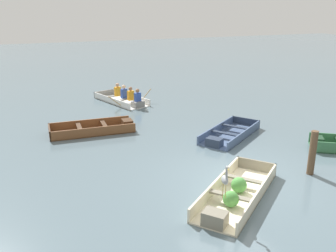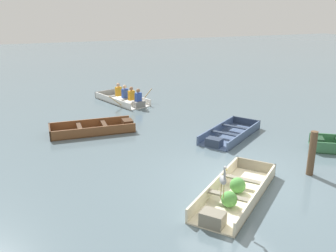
# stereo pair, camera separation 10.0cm
# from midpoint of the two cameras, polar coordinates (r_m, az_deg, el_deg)

# --- Properties ---
(ground_plane) EXTENTS (80.00, 80.00, 0.00)m
(ground_plane) POSITION_cam_midpoint_polar(r_m,az_deg,el_deg) (10.47, 10.12, -7.66)
(ground_plane) COLOR slate
(dinghy_cream_foreground) EXTENTS (3.25, 2.98, 0.43)m
(dinghy_cream_foreground) POSITION_cam_midpoint_polar(r_m,az_deg,el_deg) (9.28, 9.89, -10.18)
(dinghy_cream_foreground) COLOR beige
(dinghy_cream_foreground) RESTS_ON ground
(skiff_slate_blue_near_moored) EXTENTS (3.01, 2.60, 0.31)m
(skiff_slate_blue_near_moored) POSITION_cam_midpoint_polar(r_m,az_deg,el_deg) (13.39, 9.03, -1.28)
(skiff_slate_blue_near_moored) COLOR #475B7F
(skiff_slate_blue_near_moored) RESTS_ON ground
(skiff_wooden_brown_mid_moored) EXTENTS (3.06, 1.20, 0.35)m
(skiff_wooden_brown_mid_moored) POSITION_cam_midpoint_polar(r_m,az_deg,el_deg) (14.03, -11.15, -0.43)
(skiff_wooden_brown_mid_moored) COLOR brown
(skiff_wooden_brown_mid_moored) RESTS_ON ground
(rowboat_white_with_crew) EXTENTS (2.47, 3.31, 0.88)m
(rowboat_white_with_crew) POSITION_cam_midpoint_polar(r_m,az_deg,el_deg) (17.90, -6.90, 4.15)
(rowboat_white_with_crew) COLOR white
(rowboat_white_with_crew) RESTS_ON ground
(heron_on_dinghy) EXTENTS (0.23, 0.45, 0.84)m
(heron_on_dinghy) POSITION_cam_midpoint_polar(r_m,az_deg,el_deg) (8.25, 8.33, -8.01)
(heron_on_dinghy) COLOR olive
(heron_on_dinghy) RESTS_ON dinghy_cream_foreground
(mooring_post) EXTENTS (0.19, 0.19, 1.26)m
(mooring_post) POSITION_cam_midpoint_polar(r_m,az_deg,el_deg) (10.95, 20.91, -3.84)
(mooring_post) COLOR brown
(mooring_post) RESTS_ON ground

